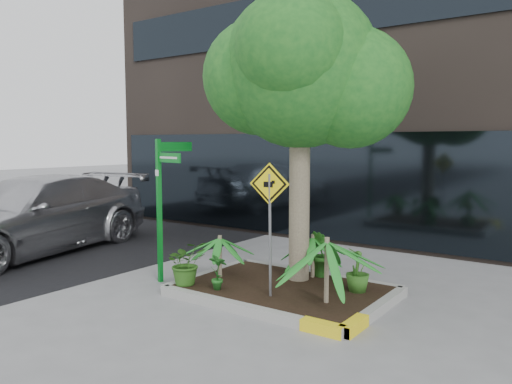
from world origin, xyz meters
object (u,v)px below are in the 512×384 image
Objects in this scene: tree at (301,70)px; cattle_sign at (270,207)px; parked_car at (32,215)px; street_sign_post at (163,194)px.

cattle_sign is at bearing -83.12° from tree.
parked_car is at bearing 167.82° from cattle_sign.
street_sign_post is at bearing 166.92° from cattle_sign.
tree is at bearing 0.34° from parked_car.
cattle_sign reaches higher than parked_car.
tree reaches higher than street_sign_post.
tree is 3.18m from street_sign_post.
cattle_sign is (6.37, 0.01, 0.66)m from parked_car.
parked_car is 2.91× the size of cattle_sign.
street_sign_post reaches higher than cattle_sign.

